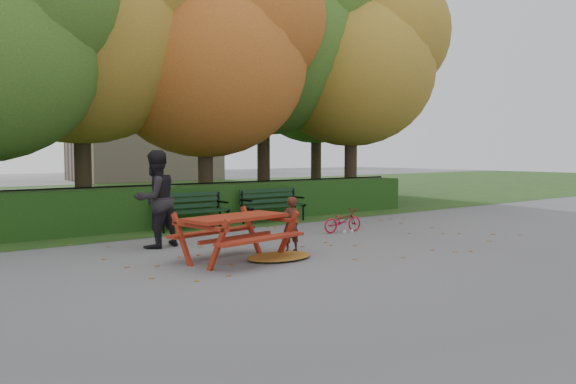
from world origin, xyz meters
TOP-DOWN VIEW (x-y plane):
  - ground at (0.00, 0.00)m, footprint 90.00×90.00m
  - grass_strip at (0.00, 14.00)m, footprint 90.00×90.00m
  - building_right at (8.00, 28.00)m, footprint 9.00×6.00m
  - hedge at (0.00, 4.50)m, footprint 13.00×0.90m
  - iron_fence at (0.00, 5.30)m, footprint 14.00×0.04m
  - tree_b at (-2.44, 6.75)m, footprint 6.72×6.40m
  - tree_c at (0.83, 5.96)m, footprint 6.30×6.00m
  - tree_d at (3.88, 7.23)m, footprint 7.14×6.80m
  - tree_e at (6.52, 5.77)m, footprint 6.09×5.80m
  - tree_g at (8.33, 9.76)m, footprint 6.30×6.00m
  - bench_left at (-1.30, 3.70)m, footprint 1.80×0.57m
  - bench_right at (1.10, 3.70)m, footprint 1.80×0.57m
  - picnic_table at (-2.57, -0.34)m, footprint 2.05×1.76m
  - leaf_pile at (-1.87, -0.62)m, footprint 1.40×1.11m
  - leaf_scatter at (0.00, 0.30)m, footprint 9.00×5.70m
  - child at (-1.29, -0.20)m, footprint 0.39×0.27m
  - adult at (-3.07, 1.78)m, footprint 1.07×0.92m
  - bicycle at (1.25, 1.10)m, footprint 1.06×0.46m

SIDE VIEW (x-z plane):
  - ground at x=0.00m, z-range 0.00..0.00m
  - grass_strip at x=0.00m, z-range 0.01..0.01m
  - leaf_scatter at x=0.00m, z-range 0.00..0.01m
  - leaf_pile at x=-1.87m, z-range 0.00..0.09m
  - bicycle at x=1.25m, z-range 0.00..0.54m
  - hedge at x=0.00m, z-range 0.00..1.00m
  - child at x=-1.29m, z-range 0.00..1.03m
  - bench_left at x=-1.30m, z-range 0.08..0.96m
  - bench_right at x=1.10m, z-range 0.08..0.96m
  - iron_fence at x=0.00m, z-range 0.03..1.05m
  - picnic_table at x=-2.57m, z-range 0.16..1.05m
  - adult at x=-3.07m, z-range 0.00..1.89m
  - tree_c at x=0.83m, z-range 0.82..8.82m
  - tree_e at x=6.52m, z-range 1.01..9.16m
  - tree_g at x=8.33m, z-range 1.10..9.65m
  - tree_b at x=-2.44m, z-range 1.01..9.80m
  - tree_d at x=3.88m, z-range 1.19..10.77m
  - building_right at x=8.00m, z-range 0.00..12.00m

